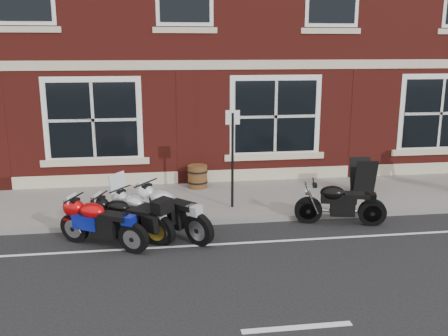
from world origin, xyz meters
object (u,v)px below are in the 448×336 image
(moto_sport_black, at_px, (127,217))
(barrel_planter, at_px, (198,176))
(moto_sport_silver, at_px, (171,210))
(moto_touring_silver, at_px, (140,212))
(a_board_sign, at_px, (363,176))
(moto_sport_red, at_px, (102,222))
(moto_naked_black, at_px, (338,202))
(parking_sign, at_px, (233,152))

(moto_sport_black, height_order, barrel_planter, moto_sport_black)
(moto_sport_silver, bearing_deg, moto_touring_silver, 126.21)
(moto_sport_silver, bearing_deg, moto_sport_black, 144.12)
(a_board_sign, height_order, barrel_planter, a_board_sign)
(moto_sport_red, xyz_separation_m, moto_sport_silver, (1.37, 0.41, 0.05))
(moto_sport_silver, height_order, moto_naked_black, moto_sport_silver)
(moto_sport_red, xyz_separation_m, a_board_sign, (6.43, 2.41, 0.06))
(moto_touring_silver, bearing_deg, parking_sign, -10.20)
(moto_sport_black, xyz_separation_m, moto_naked_black, (4.62, 0.30, 0.02))
(moto_touring_silver, xyz_separation_m, barrel_planter, (1.48, 3.10, -0.09))
(moto_naked_black, relative_size, parking_sign, 0.85)
(moto_sport_black, distance_m, parking_sign, 3.00)
(a_board_sign, distance_m, parking_sign, 3.71)
(moto_sport_black, height_order, moto_naked_black, moto_naked_black)
(barrel_planter, bearing_deg, a_board_sign, -16.23)
(moto_naked_black, bearing_deg, barrel_planter, 58.41)
(moto_naked_black, bearing_deg, moto_sport_silver, 108.00)
(barrel_planter, bearing_deg, moto_sport_silver, -104.73)
(moto_sport_black, xyz_separation_m, barrel_planter, (1.76, 3.33, -0.07))
(moto_sport_black, xyz_separation_m, moto_sport_silver, (0.91, 0.11, 0.08))
(moto_sport_silver, relative_size, barrel_planter, 2.78)
(moto_sport_black, distance_m, moto_naked_black, 4.63)
(moto_sport_black, distance_m, barrel_planter, 3.77)
(moto_touring_silver, relative_size, moto_sport_red, 0.87)
(moto_sport_silver, distance_m, barrel_planter, 3.34)
(barrel_planter, bearing_deg, moto_naked_black, -46.64)
(moto_sport_silver, height_order, a_board_sign, a_board_sign)
(moto_sport_red, bearing_deg, parking_sign, -26.38)
(moto_naked_black, height_order, barrel_planter, moto_naked_black)
(a_board_sign, bearing_deg, moto_sport_red, -158.52)
(a_board_sign, bearing_deg, barrel_planter, 164.73)
(moto_sport_red, relative_size, moto_naked_black, 0.91)
(moto_sport_red, distance_m, moto_sport_silver, 1.43)
(moto_sport_red, xyz_separation_m, barrel_planter, (2.22, 3.63, -0.09))
(moto_sport_black, relative_size, a_board_sign, 1.87)
(moto_touring_silver, height_order, moto_naked_black, moto_touring_silver)
(moto_sport_red, distance_m, moto_naked_black, 5.12)
(moto_sport_silver, bearing_deg, moto_naked_black, -39.61)
(moto_sport_red, distance_m, moto_sport_black, 0.55)
(moto_sport_red, distance_m, a_board_sign, 6.87)
(moto_sport_red, bearing_deg, moto_sport_black, -24.85)
(moto_sport_black, bearing_deg, barrel_planter, 0.06)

